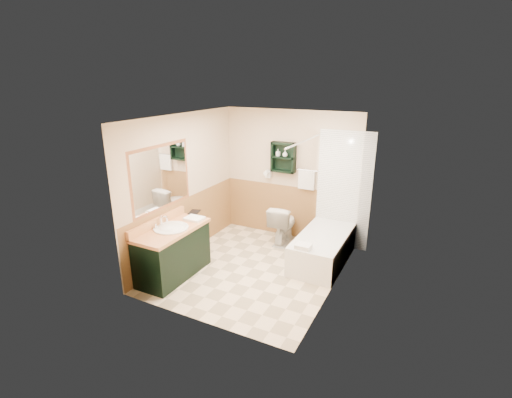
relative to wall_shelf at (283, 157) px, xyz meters
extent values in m
plane|color=beige|center=(0.10, -1.41, -1.55)|extent=(3.00, 3.00, 0.00)
cube|color=beige|center=(0.10, 0.11, -0.35)|extent=(2.60, 0.04, 2.40)
cube|color=beige|center=(-1.22, -1.41, -0.35)|extent=(0.04, 3.00, 2.40)
cube|color=beige|center=(1.42, -1.41, -0.35)|extent=(0.04, 3.00, 2.40)
cube|color=white|center=(0.10, -1.41, 0.87)|extent=(2.60, 3.00, 0.04)
cube|color=black|center=(0.00, 0.00, 0.00)|extent=(0.45, 0.15, 0.55)
cylinder|color=silver|center=(0.63, -0.66, 0.45)|extent=(0.03, 1.60, 0.03)
cube|color=black|center=(-0.89, -2.14, -1.16)|extent=(0.59, 1.24, 0.79)
cube|color=silver|center=(1.03, -0.68, -1.30)|extent=(0.74, 1.50, 0.49)
imported|color=silver|center=(0.13, -0.25, -1.19)|extent=(0.46, 0.76, 0.72)
cube|color=white|center=(-0.79, -1.69, -0.74)|extent=(0.29, 0.22, 0.04)
imported|color=black|center=(-1.06, -1.45, -0.65)|extent=(0.16, 0.06, 0.22)
cube|color=white|center=(0.90, -1.30, -1.02)|extent=(0.23, 0.19, 0.07)
imported|color=silver|center=(-0.10, -0.01, 0.04)|extent=(0.10, 0.14, 0.06)
imported|color=silver|center=(0.04, -0.01, 0.06)|extent=(0.12, 0.13, 0.09)
camera|label=1|loc=(2.56, -6.13, 1.40)|focal=26.00mm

